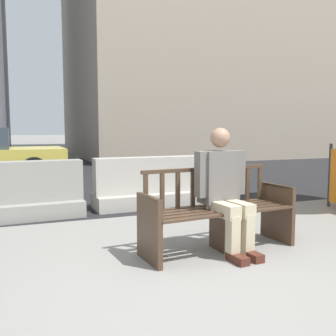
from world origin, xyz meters
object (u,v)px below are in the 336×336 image
at_px(seated_person, 224,187).
at_px(jersey_barrier_left, 12,196).
at_px(street_bench, 218,214).
at_px(jersey_barrier_centre, 153,186).

xyz_separation_m(seated_person, jersey_barrier_left, (-2.13, 2.36, -0.35)).
xyz_separation_m(street_bench, seated_person, (0.04, -0.05, 0.29)).
height_order(street_bench, jersey_barrier_left, street_bench).
relative_size(street_bench, jersey_barrier_centre, 0.86).
height_order(jersey_barrier_centre, jersey_barrier_left, same).
bearing_deg(street_bench, seated_person, -54.12).
distance_m(seated_person, jersey_barrier_left, 3.20).
bearing_deg(street_bench, jersey_barrier_centre, 87.21).
relative_size(seated_person, jersey_barrier_left, 0.65).
bearing_deg(jersey_barrier_centre, jersey_barrier_left, -175.74).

